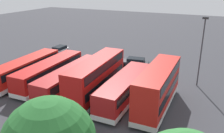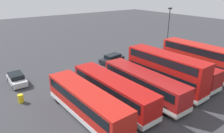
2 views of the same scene
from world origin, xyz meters
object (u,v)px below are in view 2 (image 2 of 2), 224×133
(bus_single_deck_second, at_px, (179,70))
(waste_bin_yellow, at_px, (21,98))
(bus_double_decker_near_end, at_px, (196,59))
(bus_single_deck_fifth, at_px, (112,90))
(car_hatchback_silver, at_px, (112,59))
(car_small_green, at_px, (17,79))
(bus_single_deck_fourth, at_px, (143,83))
(bus_double_decker_third, at_px, (165,70))
(bus_single_deck_sixth, at_px, (86,102))
(lamp_post_tall, at_px, (168,29))

(bus_single_deck_second, xyz_separation_m, waste_bin_yellow, (19.04, -6.71, -1.15))
(bus_double_decker_near_end, height_order, bus_single_deck_second, bus_double_decker_near_end)
(bus_single_deck_fifth, bearing_deg, car_hatchback_silver, -126.33)
(bus_single_deck_second, relative_size, car_small_green, 2.69)
(bus_single_deck_fourth, relative_size, car_small_green, 2.89)
(bus_single_deck_fourth, distance_m, car_small_green, 16.63)
(bus_double_decker_third, height_order, bus_single_deck_sixth, bus_double_decker_third)
(bus_double_decker_near_end, xyz_separation_m, bus_single_deck_sixth, (18.22, 0.05, -0.82))
(bus_single_deck_second, xyz_separation_m, bus_single_deck_fourth, (6.98, 0.22, 0.00))
(waste_bin_yellow, bearing_deg, bus_single_deck_second, 160.60)
(bus_double_decker_near_end, bearing_deg, lamp_post_tall, -111.96)
(bus_single_deck_fourth, relative_size, bus_single_deck_fifth, 0.98)
(bus_double_decker_near_end, relative_size, bus_single_deck_second, 0.93)
(bus_single_deck_second, bearing_deg, car_small_green, -33.52)
(waste_bin_yellow, bearing_deg, car_hatchback_silver, -163.77)
(bus_single_deck_fifth, xyz_separation_m, lamp_post_tall, (-17.84, -7.46, 3.50))
(bus_single_deck_fifth, relative_size, bus_single_deck_sixth, 1.03)
(car_small_green, relative_size, lamp_post_tall, 0.46)
(bus_single_deck_second, relative_size, car_hatchback_silver, 2.37)
(lamp_post_tall, bearing_deg, bus_single_deck_sixth, 20.53)
(bus_double_decker_third, bearing_deg, bus_single_deck_fifth, -6.86)
(bus_double_decker_near_end, distance_m, lamp_post_tall, 9.00)
(bus_double_decker_near_end, distance_m, bus_double_decker_third, 7.11)
(bus_double_decker_third, xyz_separation_m, waste_bin_yellow, (15.68, -7.06, -1.97))
(bus_single_deck_fifth, relative_size, lamp_post_tall, 1.36)
(bus_double_decker_third, distance_m, waste_bin_yellow, 17.31)
(lamp_post_tall, bearing_deg, bus_double_decker_third, 39.05)
(waste_bin_yellow, bearing_deg, bus_double_decker_third, 155.76)
(bus_single_deck_fourth, xyz_separation_m, car_hatchback_silver, (-4.06, -11.62, -0.92))
(bus_double_decker_near_end, bearing_deg, bus_single_deck_fifth, -2.02)
(car_small_green, bearing_deg, bus_double_decker_near_end, 151.29)
(lamp_post_tall, distance_m, waste_bin_yellow, 26.43)
(bus_double_decker_near_end, relative_size, bus_single_deck_sixth, 0.87)
(bus_single_deck_fourth, relative_size, car_hatchback_silver, 2.54)
(bus_double_decker_near_end, xyz_separation_m, bus_double_decker_third, (7.10, 0.39, 0.00))
(bus_double_decker_near_end, relative_size, bus_single_deck_fifth, 0.85)
(bus_double_decker_third, distance_m, car_hatchback_silver, 11.89)
(bus_single_deck_second, height_order, bus_double_decker_third, bus_double_decker_third)
(bus_single_deck_sixth, bearing_deg, bus_double_decker_third, 178.27)
(car_small_green, relative_size, waste_bin_yellow, 4.28)
(bus_single_deck_sixth, bearing_deg, lamp_post_tall, -159.47)
(bus_double_decker_third, relative_size, car_hatchback_silver, 2.36)
(bus_single_deck_second, height_order, bus_single_deck_fifth, same)
(bus_double_decker_near_end, distance_m, bus_single_deck_sixth, 18.24)
(waste_bin_yellow, bearing_deg, bus_single_deck_sixth, 124.14)
(bus_single_deck_second, height_order, car_hatchback_silver, bus_single_deck_second)
(car_hatchback_silver, bearing_deg, bus_single_deck_second, 104.35)
(bus_single_deck_sixth, bearing_deg, car_small_green, -72.95)
(car_small_green, height_order, waste_bin_yellow, car_small_green)
(bus_single_deck_fifth, xyz_separation_m, bus_single_deck_sixth, (3.59, 0.57, -0.00))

